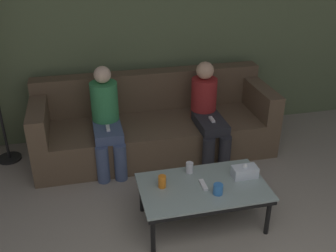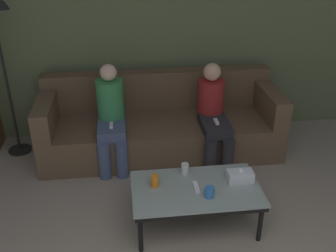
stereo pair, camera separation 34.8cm
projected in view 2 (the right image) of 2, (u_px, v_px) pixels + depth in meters
wall_back at (155, 28)px, 4.53m from camera, size 12.00×0.06×2.60m
couch at (160, 125)px, 4.53m from camera, size 2.65×0.91×0.86m
coffee_table at (196, 191)px, 3.34m from camera, size 1.09×0.64×0.39m
cup_near_left at (155, 181)px, 3.31m from camera, size 0.07×0.07×0.11m
cup_near_right at (185, 169)px, 3.48m from camera, size 0.07×0.07×0.10m
cup_far_center at (209, 192)px, 3.19m from camera, size 0.08×0.08×0.09m
tissue_box at (240, 176)px, 3.38m from camera, size 0.22×0.12×0.13m
game_remote at (196, 187)px, 3.31m from camera, size 0.04×0.15×0.02m
standing_lamp at (5, 63)px, 4.13m from camera, size 0.31×0.26×1.74m
seated_person_left_end at (111, 115)px, 4.15m from camera, size 0.31×0.63×1.10m
seated_person_mid_left at (213, 113)px, 4.25m from camera, size 0.31×0.71×1.06m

